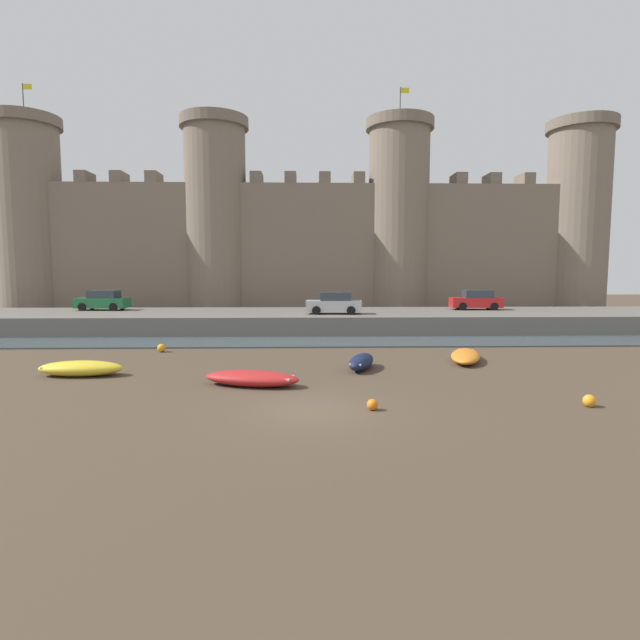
{
  "coord_description": "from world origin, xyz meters",
  "views": [
    {
      "loc": [
        -0.16,
        -16.24,
        4.64
      ],
      "look_at": [
        0.44,
        5.35,
        2.5
      ],
      "focal_mm": 28.0,
      "sensor_mm": 36.0,
      "label": 1
    }
  ],
  "objects_px": {
    "rowboat_midflat_centre": "(361,362)",
    "mooring_buoy_off_centre": "(161,348)",
    "mooring_buoy_mid_mud": "(589,401)",
    "car_quay_west": "(103,301)",
    "rowboat_midflat_right": "(81,368)",
    "car_quay_east": "(476,300)",
    "mooring_buoy_near_shore": "(372,405)",
    "rowboat_foreground_right": "(252,378)",
    "rowboat_near_channel_right": "(465,356)",
    "car_quay_centre_west": "(334,303)"
  },
  "relations": [
    {
      "from": "rowboat_midflat_right",
      "to": "car_quay_east",
      "type": "relative_size",
      "value": 0.88
    },
    {
      "from": "mooring_buoy_near_shore",
      "to": "car_quay_centre_west",
      "type": "height_order",
      "value": "car_quay_centre_west"
    },
    {
      "from": "mooring_buoy_off_centre",
      "to": "car_quay_east",
      "type": "bearing_deg",
      "value": 29.07
    },
    {
      "from": "mooring_buoy_near_shore",
      "to": "rowboat_foreground_right",
      "type": "bearing_deg",
      "value": 140.21
    },
    {
      "from": "rowboat_midflat_centre",
      "to": "mooring_buoy_off_centre",
      "type": "xyz_separation_m",
      "value": [
        -10.89,
        5.37,
        -0.15
      ]
    },
    {
      "from": "car_quay_east",
      "to": "rowboat_near_channel_right",
      "type": "bearing_deg",
      "value": -110.51
    },
    {
      "from": "car_quay_west",
      "to": "car_quay_east",
      "type": "bearing_deg",
      "value": -0.52
    },
    {
      "from": "rowboat_midflat_centre",
      "to": "mooring_buoy_near_shore",
      "type": "height_order",
      "value": "rowboat_midflat_centre"
    },
    {
      "from": "rowboat_foreground_right",
      "to": "car_quay_east",
      "type": "xyz_separation_m",
      "value": [
        16.3,
        21.03,
        1.87
      ]
    },
    {
      "from": "mooring_buoy_mid_mud",
      "to": "car_quay_west",
      "type": "xyz_separation_m",
      "value": [
        -26.31,
        24.77,
        1.99
      ]
    },
    {
      "from": "mooring_buoy_near_shore",
      "to": "mooring_buoy_off_centre",
      "type": "bearing_deg",
      "value": 130.6
    },
    {
      "from": "rowboat_near_channel_right",
      "to": "mooring_buoy_near_shore",
      "type": "height_order",
      "value": "rowboat_near_channel_right"
    },
    {
      "from": "rowboat_foreground_right",
      "to": "car_quay_west",
      "type": "bearing_deg",
      "value": 124.13
    },
    {
      "from": "rowboat_midflat_centre",
      "to": "mooring_buoy_near_shore",
      "type": "bearing_deg",
      "value": -93.26
    },
    {
      "from": "rowboat_foreground_right",
      "to": "car_quay_centre_west",
      "type": "distance_m",
      "value": 17.89
    },
    {
      "from": "rowboat_near_channel_right",
      "to": "car_quay_west",
      "type": "bearing_deg",
      "value": 146.85
    },
    {
      "from": "rowboat_midflat_centre",
      "to": "mooring_buoy_mid_mud",
      "type": "xyz_separation_m",
      "value": [
        7.08,
        -6.67,
        -0.17
      ]
    },
    {
      "from": "mooring_buoy_near_shore",
      "to": "car_quay_west",
      "type": "distance_m",
      "value": 31.35
    },
    {
      "from": "car_quay_centre_west",
      "to": "rowboat_midflat_centre",
      "type": "bearing_deg",
      "value": -87.99
    },
    {
      "from": "rowboat_foreground_right",
      "to": "car_quay_east",
      "type": "distance_m",
      "value": 26.68
    },
    {
      "from": "mooring_buoy_mid_mud",
      "to": "mooring_buoy_off_centre",
      "type": "distance_m",
      "value": 21.63
    },
    {
      "from": "mooring_buoy_mid_mud",
      "to": "car_quay_west",
      "type": "height_order",
      "value": "car_quay_west"
    },
    {
      "from": "mooring_buoy_near_shore",
      "to": "car_quay_centre_west",
      "type": "relative_size",
      "value": 0.09
    },
    {
      "from": "rowboat_near_channel_right",
      "to": "mooring_buoy_mid_mud",
      "type": "distance_m",
      "value": 8.71
    },
    {
      "from": "rowboat_midflat_centre",
      "to": "rowboat_foreground_right",
      "type": "relative_size",
      "value": 0.71
    },
    {
      "from": "rowboat_near_channel_right",
      "to": "mooring_buoy_near_shore",
      "type": "bearing_deg",
      "value": -124.13
    },
    {
      "from": "rowboat_midflat_centre",
      "to": "mooring_buoy_near_shore",
      "type": "distance_m",
      "value": 6.89
    },
    {
      "from": "mooring_buoy_off_centre",
      "to": "mooring_buoy_near_shore",
      "type": "relative_size",
      "value": 1.25
    },
    {
      "from": "rowboat_midflat_centre",
      "to": "rowboat_foreground_right",
      "type": "xyz_separation_m",
      "value": [
        -4.79,
        -3.21,
        -0.05
      ]
    },
    {
      "from": "rowboat_midflat_right",
      "to": "mooring_buoy_off_centre",
      "type": "xyz_separation_m",
      "value": [
        1.69,
        6.45,
        -0.12
      ]
    },
    {
      "from": "rowboat_midflat_centre",
      "to": "car_quay_east",
      "type": "xyz_separation_m",
      "value": [
        11.51,
        17.82,
        1.82
      ]
    },
    {
      "from": "mooring_buoy_mid_mud",
      "to": "mooring_buoy_near_shore",
      "type": "relative_size",
      "value": 1.12
    },
    {
      "from": "rowboat_midflat_centre",
      "to": "rowboat_midflat_right",
      "type": "height_order",
      "value": "rowboat_midflat_centre"
    },
    {
      "from": "rowboat_midflat_centre",
      "to": "rowboat_foreground_right",
      "type": "height_order",
      "value": "rowboat_midflat_centre"
    },
    {
      "from": "mooring_buoy_mid_mud",
      "to": "mooring_buoy_off_centre",
      "type": "bearing_deg",
      "value": 146.17
    },
    {
      "from": "rowboat_near_channel_right",
      "to": "mooring_buoy_mid_mud",
      "type": "height_order",
      "value": "rowboat_near_channel_right"
    },
    {
      "from": "mooring_buoy_near_shore",
      "to": "car_quay_east",
      "type": "height_order",
      "value": "car_quay_east"
    },
    {
      "from": "rowboat_foreground_right",
      "to": "mooring_buoy_near_shore",
      "type": "relative_size",
      "value": 11.06
    },
    {
      "from": "mooring_buoy_mid_mud",
      "to": "mooring_buoy_off_centre",
      "type": "xyz_separation_m",
      "value": [
        -17.96,
        12.04,
        0.02
      ]
    },
    {
      "from": "rowboat_midflat_right",
      "to": "mooring_buoy_off_centre",
      "type": "distance_m",
      "value": 6.67
    },
    {
      "from": "rowboat_near_channel_right",
      "to": "rowboat_midflat_centre",
      "type": "bearing_deg",
      "value": -161.1
    },
    {
      "from": "rowboat_foreground_right",
      "to": "mooring_buoy_near_shore",
      "type": "height_order",
      "value": "rowboat_foreground_right"
    },
    {
      "from": "rowboat_near_channel_right",
      "to": "car_quay_east",
      "type": "height_order",
      "value": "car_quay_east"
    },
    {
      "from": "rowboat_near_channel_right",
      "to": "mooring_buoy_near_shore",
      "type": "distance_m",
      "value": 10.6
    },
    {
      "from": "mooring_buoy_mid_mud",
      "to": "car_quay_west",
      "type": "relative_size",
      "value": 0.1
    },
    {
      "from": "rowboat_foreground_right",
      "to": "rowboat_midflat_right",
      "type": "relative_size",
      "value": 1.13
    },
    {
      "from": "car_quay_centre_west",
      "to": "rowboat_near_channel_right",
      "type": "bearing_deg",
      "value": -63.53
    },
    {
      "from": "rowboat_near_channel_right",
      "to": "rowboat_midflat_centre",
      "type": "height_order",
      "value": "rowboat_midflat_centre"
    },
    {
      "from": "rowboat_midflat_centre",
      "to": "car_quay_east",
      "type": "relative_size",
      "value": 0.71
    },
    {
      "from": "car_quay_centre_west",
      "to": "car_quay_east",
      "type": "bearing_deg",
      "value": 17.42
    }
  ]
}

